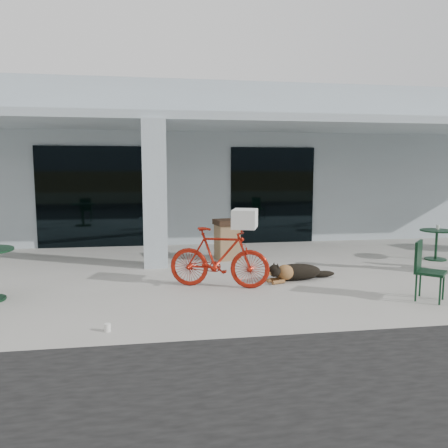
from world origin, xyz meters
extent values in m
plane|color=#A5A39C|center=(0.00, 0.00, 0.00)|extent=(80.00, 80.00, 0.00)
cube|color=#A0ADB6|center=(0.00, 8.50, 2.25)|extent=(22.00, 7.00, 4.50)
cube|color=black|center=(-3.20, 4.98, 1.35)|extent=(2.80, 0.06, 2.70)
cube|color=black|center=(1.80, 4.98, 1.35)|extent=(2.40, 0.06, 2.70)
cube|color=#A0ADB6|center=(-1.50, 2.30, 1.56)|extent=(0.50, 0.50, 3.12)
cube|color=#A0ADB6|center=(0.00, 3.60, 3.21)|extent=(22.00, 2.80, 0.18)
imported|color=#A31B0D|center=(-0.40, 0.40, 0.54)|extent=(1.85, 1.04, 1.07)
cube|color=white|center=(0.03, 0.26, 1.23)|extent=(0.56, 0.65, 0.32)
cylinder|color=white|center=(-2.13, -1.50, 0.05)|extent=(0.09, 0.09, 0.10)
cylinder|color=white|center=(5.03, 2.14, 0.74)|extent=(0.09, 0.09, 0.10)
camera|label=1|loc=(-1.48, -7.08, 2.06)|focal=35.00mm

